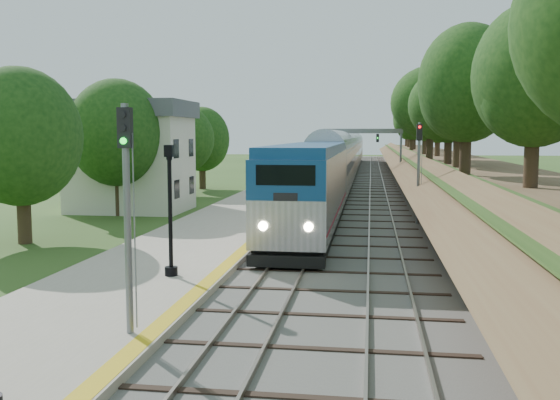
# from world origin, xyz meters

# --- Properties ---
(ground) EXTENTS (320.00, 320.00, 0.00)m
(ground) POSITION_xyz_m (0.00, 0.00, 0.00)
(ground) COLOR #2D4C19
(ground) RESTS_ON ground
(trackbed) EXTENTS (9.50, 170.00, 0.28)m
(trackbed) POSITION_xyz_m (2.00, 60.00, 0.07)
(trackbed) COLOR #4C4944
(trackbed) RESTS_ON ground
(platform) EXTENTS (6.40, 68.00, 0.38)m
(platform) POSITION_xyz_m (-5.20, 16.00, 0.19)
(platform) COLOR #A49984
(platform) RESTS_ON ground
(yellow_stripe) EXTENTS (0.55, 68.00, 0.01)m
(yellow_stripe) POSITION_xyz_m (-2.35, 16.00, 0.39)
(yellow_stripe) COLOR gold
(yellow_stripe) RESTS_ON platform
(embankment) EXTENTS (10.64, 170.00, 11.70)m
(embankment) POSITION_xyz_m (10.35, 60.00, 1.95)
(embankment) COLOR brown
(embankment) RESTS_ON ground
(station_building) EXTENTS (8.60, 6.60, 8.00)m
(station_building) POSITION_xyz_m (-14.00, 30.00, 4.09)
(station_building) COLOR beige
(station_building) RESTS_ON ground
(signal_gantry) EXTENTS (8.40, 0.38, 6.20)m
(signal_gantry) POSITION_xyz_m (2.47, 54.99, 4.82)
(signal_gantry) COLOR slate
(signal_gantry) RESTS_ON ground
(trees_behind_platform) EXTENTS (7.82, 53.32, 7.21)m
(trees_behind_platform) POSITION_xyz_m (-11.17, 20.67, 4.53)
(trees_behind_platform) COLOR #332316
(trees_behind_platform) RESTS_ON ground
(train) EXTENTS (3.25, 107.87, 4.77)m
(train) POSITION_xyz_m (0.00, 63.71, 2.43)
(train) COLOR black
(train) RESTS_ON trackbed
(lamppost_far) EXTENTS (0.48, 0.48, 4.83)m
(lamppost_far) POSITION_xyz_m (-3.95, 8.46, 2.54)
(lamppost_far) COLOR black
(lamppost_far) RESTS_ON platform
(signal_platform) EXTENTS (0.35, 0.28, 5.99)m
(signal_platform) POSITION_xyz_m (-2.90, 1.84, 4.06)
(signal_platform) COLOR slate
(signal_platform) RESTS_ON platform
(signal_farside) EXTENTS (0.34, 0.27, 6.19)m
(signal_farside) POSITION_xyz_m (6.20, 25.32, 3.90)
(signal_farside) COLOR slate
(signal_farside) RESTS_ON ground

